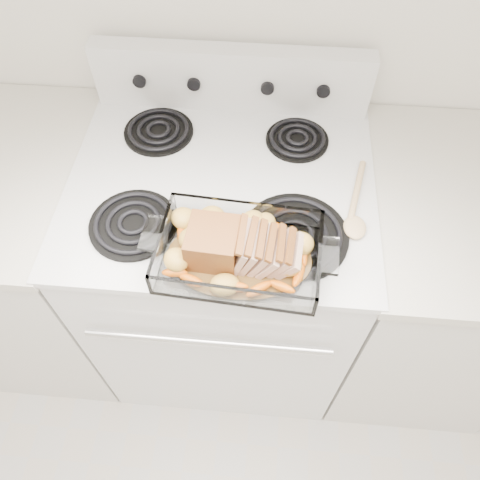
# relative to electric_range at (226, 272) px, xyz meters

# --- Properties ---
(electric_range) EXTENTS (0.78, 0.70, 1.12)m
(electric_range) POSITION_rel_electric_range_xyz_m (0.00, 0.00, 0.00)
(electric_range) COLOR silver
(electric_range) RESTS_ON ground
(counter_left) EXTENTS (0.58, 0.68, 0.93)m
(counter_left) POSITION_rel_electric_range_xyz_m (-0.67, -0.00, -0.02)
(counter_left) COLOR silver
(counter_left) RESTS_ON ground
(counter_right) EXTENTS (0.58, 0.68, 0.93)m
(counter_right) POSITION_rel_electric_range_xyz_m (0.66, -0.00, -0.02)
(counter_right) COLOR silver
(counter_right) RESTS_ON ground
(baking_dish) EXTENTS (0.35, 0.23, 0.07)m
(baking_dish) POSITION_rel_electric_range_xyz_m (0.07, -0.24, 0.48)
(baking_dish) COLOR silver
(baking_dish) RESTS_ON electric_range
(pork_roast) EXTENTS (0.24, 0.11, 0.09)m
(pork_roast) POSITION_rel_electric_range_xyz_m (0.05, -0.24, 0.51)
(pork_roast) COLOR brown
(pork_roast) RESTS_ON baking_dish
(roast_vegetables) EXTENTS (0.38, 0.21, 0.05)m
(roast_vegetables) POSITION_rel_electric_range_xyz_m (0.06, -0.20, 0.49)
(roast_vegetables) COLOR orange
(roast_vegetables) RESTS_ON baking_dish
(wooden_spoon) EXTENTS (0.07, 0.25, 0.02)m
(wooden_spoon) POSITION_rel_electric_range_xyz_m (0.33, -0.08, 0.46)
(wooden_spoon) COLOR tan
(wooden_spoon) RESTS_ON electric_range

